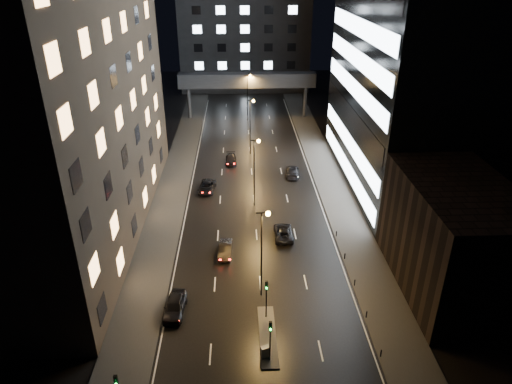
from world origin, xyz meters
The scene contains 23 objects.
ground centered at (0.00, 40.00, 0.00)m, with size 160.00×160.00×0.00m, color black.
sidewalk_left centered at (-12.50, 35.00, 0.07)m, with size 5.00×110.00×0.15m, color #383533.
sidewalk_right centered at (12.50, 35.00, 0.07)m, with size 5.00×110.00×0.15m, color #383533.
building_left centered at (-22.50, 24.00, 20.00)m, with size 15.00×48.00×40.00m, color #2D2319.
building_right_low centered at (20.00, 9.00, 6.00)m, with size 10.00×18.00×12.00m, color black.
building_right_glass centered at (25.00, 36.00, 22.50)m, with size 20.00×36.00×45.00m, color black.
building_far centered at (0.00, 98.00, 12.50)m, with size 34.00×14.00×25.00m, color #333335.
skybridge centered at (0.00, 70.00, 8.34)m, with size 30.00×3.00×10.00m.
median_island centered at (0.30, 2.00, 0.07)m, with size 1.60×8.00×0.15m, color #383533.
traffic_signal_near centered at (0.30, 4.49, 3.09)m, with size 0.28×0.34×4.40m.
traffic_signal_far centered at (0.30, -1.01, 3.09)m, with size 0.28×0.34×4.40m.
bollard_row centered at (10.20, 6.50, 0.45)m, with size 0.12×25.12×0.90m.
streetlight_near centered at (0.16, 8.00, 6.50)m, with size 1.45×0.50×10.15m.
streetlight_mid_a centered at (0.16, 28.00, 6.50)m, with size 1.45×0.50×10.15m.
streetlight_mid_b centered at (0.16, 48.00, 6.50)m, with size 1.45×0.50×10.15m.
streetlight_far centered at (0.16, 68.00, 6.50)m, with size 1.45×0.50×10.15m.
car_away_a centered at (-8.78, 5.68, 0.82)m, with size 1.93×4.79×1.63m, color black.
car_away_b centered at (-3.94, 15.68, 0.70)m, with size 1.49×4.27×1.41m, color black.
car_away_c centered at (-7.11, 33.02, 0.70)m, with size 2.33×5.05×1.40m, color black.
car_away_d centered at (-3.49, 43.84, 0.66)m, with size 1.86×4.57×1.33m, color black.
car_toward_a centered at (3.41, 19.33, 0.68)m, with size 2.27×4.91×1.37m, color black.
car_toward_b centered at (6.68, 38.11, 0.74)m, with size 2.08×5.12×1.49m, color black.
utility_cabinet centered at (-0.10, -0.60, 0.72)m, with size 0.77×0.46×1.13m, color #555558.
Camera 1 is at (-2.10, -30.20, 31.55)m, focal length 32.00 mm.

